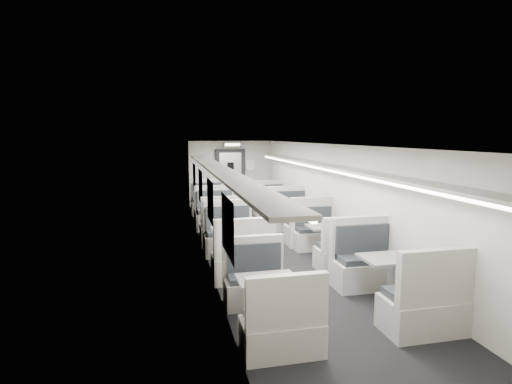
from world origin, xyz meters
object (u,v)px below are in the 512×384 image
booth_left_a (210,207)px  booth_right_c (327,241)px  vestibule_door (230,178)px  exit_sign (232,145)px  booth_right_b (298,221)px  booth_left_c (235,247)px  passenger (226,200)px  booth_left_b (219,221)px  booth_left_d (267,301)px  booth_right_d (391,281)px  booth_right_a (276,208)px

booth_left_a → booth_right_c: booth_left_a is taller
vestibule_door → exit_sign: 1.33m
booth_left_a → booth_right_b: bearing=-52.8°
booth_left_c → vestibule_door: vestibule_door is taller
booth_left_a → passenger: 1.07m
booth_left_b → booth_right_b: size_ratio=1.02×
booth_right_c → vestibule_door: 6.88m
booth_right_b → booth_left_c: bearing=-135.1°
booth_left_b → passenger: size_ratio=1.54×
booth_left_d → booth_right_d: size_ratio=0.88×
booth_left_a → booth_right_a: bearing=-15.0°
passenger → vestibule_door: 3.24m
booth_right_c → vestibule_door: bearing=98.4°
booth_left_a → booth_left_c: (0.00, -4.63, 0.00)m
vestibule_door → booth_left_a: bearing=-114.3°
booth_left_b → booth_right_c: (2.00, -2.37, -0.04)m
booth_left_b → booth_right_b: (2.00, -0.45, -0.01)m
booth_left_a → booth_right_b: size_ratio=0.99×
booth_left_c → exit_sign: bearing=81.1°
booth_right_b → exit_sign: (-1.00, 4.36, 1.88)m
booth_right_b → passenger: (-1.63, 1.69, 0.34)m
exit_sign → booth_left_b: bearing=-104.3°
booth_left_b → passenger: bearing=73.3°
booth_left_b → booth_right_a: booth_left_b is taller
passenger → booth_left_b: bearing=-112.9°
booth_right_b → passenger: 2.37m
booth_left_d → booth_right_c: size_ratio=0.96×
booth_right_a → booth_right_c: size_ratio=1.03×
booth_left_b → exit_sign: (1.00, 3.91, 1.88)m
exit_sign → vestibule_door: bearing=90.0°
booth_right_b → booth_right_c: booth_right_b is taller
booth_left_c → booth_right_a: size_ratio=1.06×
booth_left_c → vestibule_door: 6.95m
booth_right_b → booth_right_c: 1.92m
booth_left_d → booth_right_c: bearing=53.3°
booth_right_b → exit_sign: 4.86m
booth_left_a → exit_sign: 2.75m
booth_right_b → booth_right_c: bearing=-90.0°
booth_left_a → booth_left_c: 4.63m
booth_left_b → passenger: (0.37, 1.24, 0.33)m
vestibule_door → booth_left_b: bearing=-102.8°
booth_left_d → booth_right_b: bearing=66.5°
booth_left_d → vestibule_door: vestibule_door is taller
booth_right_c → exit_sign: bearing=99.0°
booth_right_c → booth_right_d: size_ratio=0.91×
booth_left_d → passenger: (0.37, 6.29, 0.38)m
booth_left_b → vestibule_door: 4.55m
passenger → exit_sign: size_ratio=2.36×
booth_left_a → booth_left_c: size_ratio=0.99×
booth_right_a → booth_left_a: bearing=165.0°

